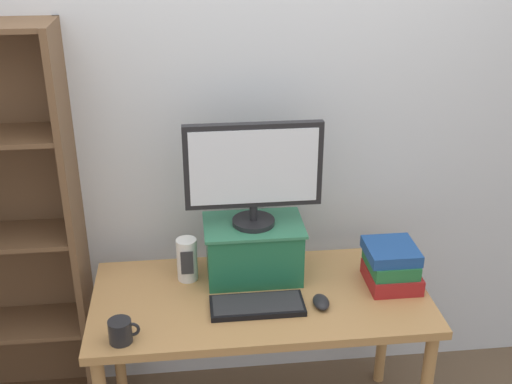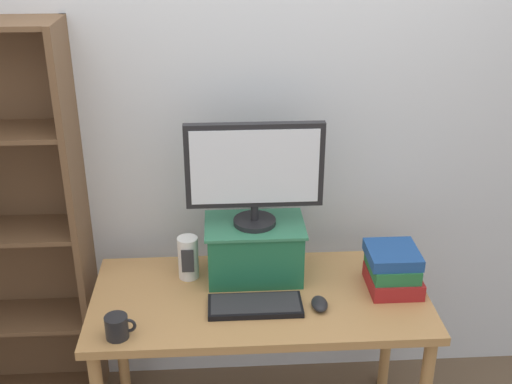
# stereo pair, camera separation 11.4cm
# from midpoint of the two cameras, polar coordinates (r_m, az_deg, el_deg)

# --- Properties ---
(back_wall) EXTENTS (7.00, 0.08, 2.60)m
(back_wall) POSITION_cam_midpoint_polar(r_m,az_deg,el_deg) (2.81, 0.90, 6.07)
(back_wall) COLOR silver
(back_wall) RESTS_ON ground_plane
(desk) EXTENTS (1.36, 0.65, 0.73)m
(desk) POSITION_cam_midpoint_polar(r_m,az_deg,el_deg) (2.68, 1.59, -10.63)
(desk) COLOR #B7844C
(desk) RESTS_ON ground_plane
(riser_box) EXTENTS (0.41, 0.27, 0.24)m
(riser_box) POSITION_cam_midpoint_polar(r_m,az_deg,el_deg) (2.69, 1.10, -5.03)
(riser_box) COLOR #1E6642
(riser_box) RESTS_ON desk
(computer_monitor) EXTENTS (0.55, 0.17, 0.43)m
(computer_monitor) POSITION_cam_midpoint_polar(r_m,az_deg,el_deg) (2.53, 1.17, 1.93)
(computer_monitor) COLOR black
(computer_monitor) RESTS_ON riser_box
(keyboard) EXTENTS (0.37, 0.16, 0.02)m
(keyboard) POSITION_cam_midpoint_polar(r_m,az_deg,el_deg) (2.55, 1.23, -10.07)
(keyboard) COLOR black
(keyboard) RESTS_ON desk
(computer_mouse) EXTENTS (0.06, 0.10, 0.04)m
(computer_mouse) POSITION_cam_midpoint_polar(r_m,az_deg,el_deg) (2.56, 6.96, -9.86)
(computer_mouse) COLOR black
(computer_mouse) RESTS_ON desk
(book_stack) EXTENTS (0.21, 0.23, 0.17)m
(book_stack) POSITION_cam_midpoint_polar(r_m,az_deg,el_deg) (2.70, 13.26, -6.70)
(book_stack) COLOR maroon
(book_stack) RESTS_ON desk
(coffee_mug) EXTENTS (0.11, 0.09, 0.09)m
(coffee_mug) POSITION_cam_midpoint_polar(r_m,az_deg,el_deg) (2.42, -10.88, -11.71)
(coffee_mug) COLOR black
(coffee_mug) RESTS_ON desk
(desk_speaker) EXTENTS (0.09, 0.09, 0.19)m
(desk_speaker) POSITION_cam_midpoint_polar(r_m,az_deg,el_deg) (2.70, -4.84, -5.85)
(desk_speaker) COLOR silver
(desk_speaker) RESTS_ON desk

